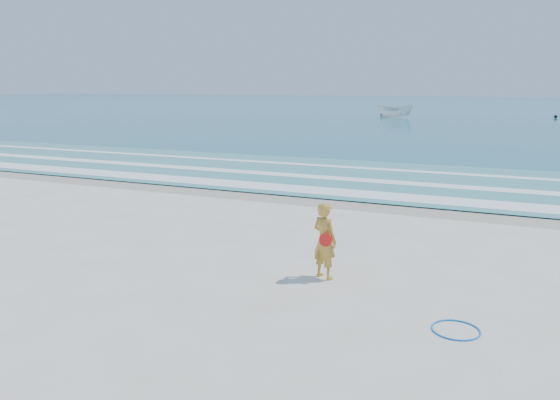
% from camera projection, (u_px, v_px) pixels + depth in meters
% --- Properties ---
extents(ground, '(400.00, 400.00, 0.00)m').
position_uv_depth(ground, '(192.00, 287.00, 10.76)').
color(ground, silver).
rests_on(ground, ground).
extents(wet_sand, '(400.00, 2.40, 0.00)m').
position_uv_depth(wet_sand, '(335.00, 201.00, 18.82)').
color(wet_sand, '#B2A893').
rests_on(wet_sand, ground).
extents(ocean, '(400.00, 190.00, 0.04)m').
position_uv_depth(ocean, '(491.00, 106.00, 104.77)').
color(ocean, '#19727F').
rests_on(ocean, ground).
extents(shallow, '(400.00, 10.00, 0.01)m').
position_uv_depth(shallow, '(371.00, 178.00, 23.29)').
color(shallow, '#59B7AD').
rests_on(shallow, ocean).
extents(foam_near, '(400.00, 1.40, 0.01)m').
position_uv_depth(foam_near, '(346.00, 193.00, 19.97)').
color(foam_near, white).
rests_on(foam_near, shallow).
extents(foam_mid, '(400.00, 0.90, 0.01)m').
position_uv_depth(foam_mid, '(367.00, 180.00, 22.57)').
color(foam_mid, white).
rests_on(foam_mid, shallow).
extents(foam_far, '(400.00, 0.60, 0.01)m').
position_uv_depth(foam_far, '(385.00, 169.00, 25.52)').
color(foam_far, white).
rests_on(foam_far, shallow).
extents(hoop, '(0.80, 0.80, 0.03)m').
position_uv_depth(hoop, '(456.00, 330.00, 8.84)').
color(hoop, blue).
rests_on(hoop, ground).
extents(boat, '(4.44, 2.36, 1.63)m').
position_uv_depth(boat, '(395.00, 111.00, 67.21)').
color(boat, white).
rests_on(boat, ocean).
extents(buoy, '(0.40, 0.40, 0.40)m').
position_uv_depth(buoy, '(556.00, 117.00, 65.81)').
color(buoy, black).
rests_on(buoy, ocean).
extents(woman, '(0.69, 0.59, 1.60)m').
position_uv_depth(woman, '(325.00, 240.00, 11.12)').
color(woman, gold).
rests_on(woman, ground).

